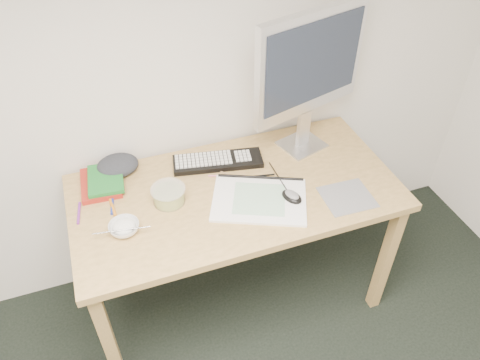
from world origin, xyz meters
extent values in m
plane|color=silver|center=(0.00, 1.80, 1.30)|extent=(3.60, 0.00, 3.60)
cube|color=tan|center=(-0.35, 1.13, 0.36)|extent=(0.05, 0.05, 0.71)
cube|color=tan|center=(0.95, 1.13, 0.36)|extent=(0.05, 0.05, 0.71)
cube|color=tan|center=(-0.35, 1.73, 0.36)|extent=(0.05, 0.05, 0.71)
cube|color=tan|center=(0.95, 1.73, 0.36)|extent=(0.05, 0.05, 0.71)
cube|color=tan|center=(0.30, 1.43, 0.73)|extent=(1.40, 0.70, 0.03)
cube|color=gray|center=(0.73, 1.23, 0.75)|extent=(0.21, 0.20, 0.00)
cube|color=silver|center=(0.37, 1.33, 0.76)|extent=(0.47, 0.41, 0.01)
cube|color=black|center=(0.28, 1.63, 0.76)|extent=(0.42, 0.20, 0.02)
cube|color=silver|center=(0.70, 1.62, 0.75)|extent=(0.24, 0.22, 0.01)
cube|color=silver|center=(0.70, 1.62, 0.85)|extent=(0.07, 0.04, 0.19)
cube|color=silver|center=(0.70, 1.62, 1.18)|extent=(0.56, 0.19, 0.46)
cube|color=black|center=(0.70, 1.62, 1.19)|extent=(0.50, 0.15, 0.36)
ellipsoid|color=black|center=(0.50, 1.29, 0.78)|extent=(0.09, 0.12, 0.03)
imported|color=white|center=(-0.19, 1.35, 0.77)|extent=(0.14, 0.14, 0.04)
cylinder|color=silver|center=(-0.20, 1.32, 0.79)|extent=(0.21, 0.05, 0.02)
cylinder|color=#DACC4D|center=(0.01, 1.46, 0.79)|extent=(0.17, 0.17, 0.07)
cube|color=maroon|center=(-0.24, 1.66, 0.76)|extent=(0.18, 0.23, 0.02)
cube|color=#1B6D27|center=(-0.22, 1.65, 0.78)|extent=(0.17, 0.22, 0.02)
ellipsoid|color=#222429|center=(-0.16, 1.73, 0.78)|extent=(0.18, 0.16, 0.06)
cylinder|color=pink|center=(0.29, 1.53, 0.75)|extent=(0.16, 0.06, 0.01)
cylinder|color=#A78158|center=(0.32, 1.50, 0.75)|extent=(0.11, 0.14, 0.01)
cylinder|color=black|center=(0.39, 1.48, 0.75)|extent=(0.20, 0.05, 0.01)
cylinder|color=#1B2E97|center=(-0.22, 1.52, 0.76)|extent=(0.03, 0.12, 0.01)
cylinder|color=orange|center=(-0.22, 1.51, 0.76)|extent=(0.02, 0.14, 0.01)
cylinder|color=#772895|center=(-0.35, 1.51, 0.76)|extent=(0.03, 0.12, 0.01)
camera|label=1|loc=(-0.18, 0.03, 2.11)|focal=35.00mm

